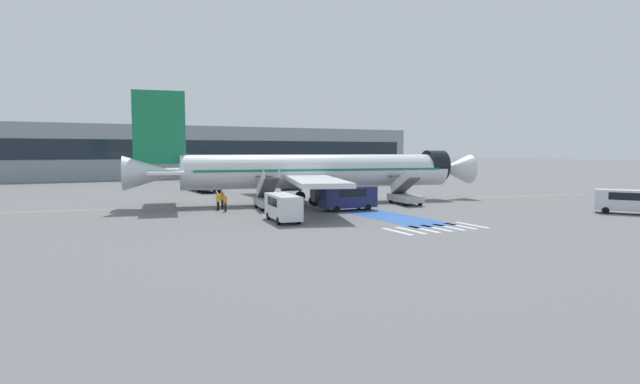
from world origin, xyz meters
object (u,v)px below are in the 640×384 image
(service_van_1, at_px, (348,196))
(terminal_building, at_px, (193,152))
(fuel_tanker, at_px, (204,181))
(service_van_2, at_px, (283,206))
(boarding_stairs_forward, at_px, (405,195))
(ground_crew_1, at_px, (218,200))
(airliner, at_px, (314,171))
(service_van_0, at_px, (625,200))
(ground_crew_0, at_px, (320,197))
(ground_crew_2, at_px, (222,199))
(ground_crew_3, at_px, (225,202))
(boarding_stairs_aft, at_px, (268,199))

(service_van_1, relative_size, terminal_building, 0.05)
(fuel_tanker, relative_size, service_van_2, 1.55)
(boarding_stairs_forward, distance_m, ground_crew_1, 20.25)
(airliner, relative_size, service_van_0, 7.82)
(boarding_stairs_forward, bearing_deg, terminal_building, 106.14)
(ground_crew_0, height_order, ground_crew_2, ground_crew_2)
(ground_crew_1, bearing_deg, service_van_0, -64.71)
(fuel_tanker, distance_m, terminal_building, 42.89)
(fuel_tanker, height_order, ground_crew_0, fuel_tanker)
(service_van_2, relative_size, ground_crew_3, 3.31)
(boarding_stairs_forward, distance_m, terminal_building, 69.58)
(boarding_stairs_aft, relative_size, service_van_1, 0.97)
(fuel_tanker, bearing_deg, terminal_building, 76.68)
(boarding_stairs_forward, relative_size, ground_crew_2, 3.03)
(fuel_tanker, relative_size, ground_crew_1, 4.92)
(boarding_stairs_aft, height_order, ground_crew_1, boarding_stairs_aft)
(boarding_stairs_forward, relative_size, service_van_1, 0.97)
(service_van_0, distance_m, ground_crew_3, 37.65)
(airliner, relative_size, boarding_stairs_forward, 7.35)
(boarding_stairs_forward, xyz_separation_m, service_van_0, (13.27, -16.10, 0.36))
(service_van_0, relative_size, ground_crew_3, 3.06)
(ground_crew_1, bearing_deg, airliner, -23.44)
(service_van_1, height_order, ground_crew_3, service_van_1)
(boarding_stairs_forward, xyz_separation_m, service_van_1, (-8.46, -2.11, 0.43))
(service_van_1, bearing_deg, ground_crew_1, -114.65)
(ground_crew_2, relative_size, terminal_building, 0.02)
(service_van_2, height_order, ground_crew_3, service_van_2)
(boarding_stairs_forward, distance_m, service_van_2, 18.46)
(ground_crew_0, distance_m, ground_crew_3, 10.37)
(service_van_2, bearing_deg, boarding_stairs_forward, -152.15)
(service_van_2, xyz_separation_m, ground_crew_0, (8.05, 9.07, -0.32))
(service_van_2, bearing_deg, ground_crew_0, -124.62)
(ground_crew_0, xyz_separation_m, terminal_building, (1.38, 66.49, 4.63))
(service_van_0, bearing_deg, ground_crew_0, -73.41)
(service_van_2, relative_size, ground_crew_1, 3.16)
(fuel_tanker, distance_m, ground_crew_3, 25.00)
(ground_crew_0, bearing_deg, boarding_stairs_forward, 84.30)
(service_van_0, height_order, ground_crew_1, service_van_0)
(airliner, xyz_separation_m, service_van_0, (21.53, -21.98, -2.28))
(service_van_2, bearing_deg, ground_crew_3, -68.44)
(ground_crew_1, height_order, ground_crew_2, ground_crew_2)
(terminal_building, bearing_deg, service_van_0, -76.08)
(service_van_1, distance_m, ground_crew_2, 12.75)
(boarding_stairs_forward, relative_size, terminal_building, 0.05)
(airliner, xyz_separation_m, boarding_stairs_forward, (8.26, -5.88, -2.64))
(service_van_1, xyz_separation_m, terminal_building, (0.64, 71.09, 4.24))
(boarding_stairs_forward, distance_m, ground_crew_0, 9.53)
(fuel_tanker, bearing_deg, service_van_0, -59.16)
(service_van_1, xyz_separation_m, service_van_2, (-8.78, -4.48, -0.06))
(service_van_1, distance_m, ground_crew_0, 4.67)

